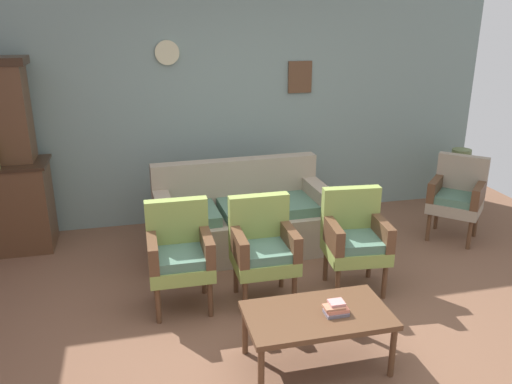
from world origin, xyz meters
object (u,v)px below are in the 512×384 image
at_px(wingback_chair_by_fireplace, 457,194).
at_px(coffee_table, 317,318).
at_px(armchair_near_cabinet, 355,236).
at_px(floor_vase_by_wall, 458,180).
at_px(armchair_row_middle, 263,245).
at_px(book_stack_on_table, 336,309).
at_px(armchair_near_couch_end, 180,251).
at_px(floral_couch, 242,219).

relative_size(wingback_chair_by_fireplace, coffee_table, 0.90).
distance_m(armchair_near_cabinet, floor_vase_by_wall, 2.53).
bearing_deg(armchair_row_middle, book_stack_on_table, -75.65).
bearing_deg(wingback_chair_by_fireplace, armchair_near_cabinet, -153.66).
relative_size(coffee_table, book_stack_on_table, 5.96).
xyz_separation_m(armchair_near_couch_end, wingback_chair_by_fireplace, (3.05, 0.70, 0.00)).
height_order(wingback_chair_by_fireplace, book_stack_on_table, wingback_chair_by_fireplace).
distance_m(armchair_near_couch_end, floor_vase_by_wall, 3.85).
bearing_deg(coffee_table, armchair_near_couch_end, 129.27).
bearing_deg(wingback_chair_by_fireplace, armchair_near_couch_end, -167.13).
bearing_deg(book_stack_on_table, coffee_table, 162.08).
xyz_separation_m(armchair_near_couch_end, armchair_near_cabinet, (1.53, -0.06, 0.00)).
bearing_deg(wingback_chair_by_fireplace, floor_vase_by_wall, 54.84).
bearing_deg(coffee_table, wingback_chair_by_fireplace, 37.86).
distance_m(armchair_near_couch_end, armchair_near_cabinet, 1.53).
bearing_deg(book_stack_on_table, floor_vase_by_wall, 43.63).
xyz_separation_m(floral_couch, floor_vase_by_wall, (2.84, 0.47, 0.06)).
xyz_separation_m(armchair_near_couch_end, book_stack_on_table, (0.95, -1.06, -0.04)).
bearing_deg(floral_couch, armchair_near_cabinet, -51.81).
xyz_separation_m(floral_couch, armchair_near_cabinet, (0.80, -1.02, 0.17)).
bearing_deg(armchair_near_couch_end, floor_vase_by_wall, 21.86).
distance_m(armchair_near_cabinet, book_stack_on_table, 1.16).
bearing_deg(book_stack_on_table, armchair_row_middle, 104.35).
relative_size(wingback_chair_by_fireplace, floor_vase_by_wall, 1.15).
relative_size(armchair_near_couch_end, armchair_near_cabinet, 1.00).
height_order(armchair_near_couch_end, armchair_near_cabinet, same).
xyz_separation_m(floral_couch, book_stack_on_table, (0.22, -2.02, 0.13)).
xyz_separation_m(armchair_row_middle, coffee_table, (0.14, -0.97, -0.12)).
distance_m(coffee_table, book_stack_on_table, 0.15).
relative_size(floral_couch, coffee_table, 1.80).
relative_size(armchair_row_middle, armchair_near_cabinet, 1.00).
xyz_separation_m(armchair_row_middle, floor_vase_by_wall, (2.88, 1.49, -0.11)).
xyz_separation_m(armchair_near_couch_end, coffee_table, (0.84, -1.02, -0.12)).
relative_size(armchair_near_cabinet, floor_vase_by_wall, 1.15).
height_order(armchair_row_middle, floor_vase_by_wall, armchair_row_middle).
height_order(floral_couch, coffee_table, floral_couch).
distance_m(armchair_near_couch_end, wingback_chair_by_fireplace, 3.13).
distance_m(armchair_near_couch_end, armchair_row_middle, 0.70).
relative_size(floral_couch, armchair_near_couch_end, 1.99).
bearing_deg(armchair_near_cabinet, wingback_chair_by_fireplace, 26.34).
xyz_separation_m(armchair_row_middle, armchair_near_cabinet, (0.84, 0.00, 0.00)).
distance_m(floral_couch, armchair_row_middle, 1.03).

